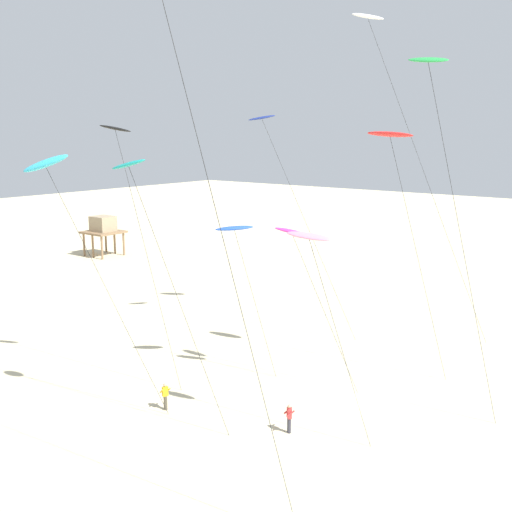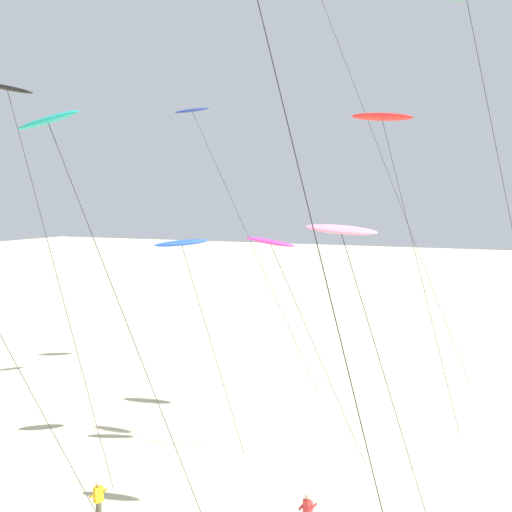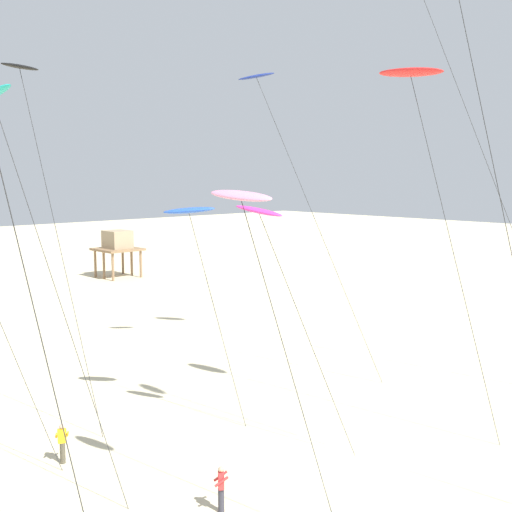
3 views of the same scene
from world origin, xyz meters
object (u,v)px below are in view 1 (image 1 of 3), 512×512
kite_cyan (46,164)px  kite_red (390,136)px  kite_magenta (293,234)px  kite_pink (310,238)px  kite_navy (264,123)px  kite_flyer_middle (289,418)px  kite_white (370,21)px  stilt_house (103,227)px  kite_teal (130,168)px  kite_blue (235,229)px  kite_green (430,68)px  kite_black (117,136)px  kite_flyer_nearest (165,396)px

kite_cyan → kite_red: bearing=-39.5°
kite_magenta → kite_pink: (-5.32, -4.71, 0.90)m
kite_navy → kite_flyer_middle: kite_navy is taller
kite_white → stilt_house: kite_white is taller
kite_teal → kite_blue: size_ratio=1.45×
kite_red → kite_white: (6.82, 5.39, 8.40)m
kite_green → kite_black: bearing=113.9°
kite_white → kite_magenta: 19.04m
kite_white → kite_black: kite_white is taller
kite_black → kite_magenta: bearing=-53.4°
kite_red → kite_pink: 12.05m
kite_magenta → kite_black: 12.28m
kite_cyan → kite_white: kite_white is taller
kite_navy → kite_pink: bearing=-135.5°
kite_pink → stilt_house: (25.96, 49.66, -7.15)m
kite_teal → kite_green: bearing=-47.4°
kite_black → kite_flyer_middle: (1.09, -12.19, -15.21)m
kite_cyan → stilt_house: 48.32m
kite_cyan → kite_green: size_ratio=0.76×
kite_black → kite_pink: bearing=-85.4°
kite_pink → kite_flyer_middle: bearing=89.2°
kite_flyer_middle → kite_cyan: bearing=112.1°
kite_navy → kite_white: size_ratio=0.70×
kite_cyan → kite_pink: kite_cyan is taller
kite_navy → kite_pink: kite_navy is taller
kite_teal → kite_white: size_ratio=0.60×
kite_red → kite_flyer_nearest: kite_red is taller
kite_pink → kite_green: kite_green is taller
kite_cyan → kite_white: size_ratio=0.61×
kite_flyer_nearest → kite_teal: bearing=-173.2°
kite_pink → kite_teal: bearing=117.8°
kite_blue → kite_flyer_nearest: bearing=-176.9°
kite_flyer_nearest → kite_black: bearing=77.1°
kite_black → kite_green: bearing=-66.1°
kite_magenta → kite_black: (-6.39, 8.62, 5.97)m
kite_flyer_nearest → kite_flyer_middle: (2.16, -7.51, 0.00)m
kite_white → stilt_house: size_ratio=4.71×
kite_teal → kite_flyer_middle: size_ratio=9.04×
kite_blue → kite_green: bearing=-83.3°
kite_white → kite_flyer_middle: 29.96m
kite_magenta → kite_flyer_nearest: size_ratio=6.33×
kite_white → kite_flyer_nearest: kite_white is taller
kite_teal → kite_white: 24.35m
kite_flyer_middle → kite_green: bearing=-35.1°
kite_red → kite_black: (-11.96, 12.28, 0.01)m
kite_cyan → kite_blue: size_ratio=1.48×
kite_flyer_nearest → kite_flyer_middle: size_ratio=1.00×
kite_teal → kite_flyer_nearest: size_ratio=9.04×
kite_pink → kite_green: (6.29, -3.27, 8.59)m
kite_red → kite_white: 12.09m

